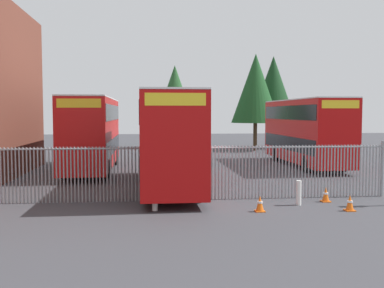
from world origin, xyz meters
name	(u,v)px	position (x,y,z in m)	size (l,w,h in m)	color
ground_plane	(185,173)	(0.00, 8.00, 0.00)	(100.00, 100.00, 0.00)	#3D3D42
palisade_fence	(195,171)	(-0.30, 0.00, 1.18)	(16.09, 0.14, 2.35)	gray
double_decker_bus_near_gate	(168,137)	(-1.23, 3.06, 2.42)	(2.54, 10.81, 4.42)	#B70C0C
double_decker_bus_behind_fence_left	(305,130)	(8.30, 11.03, 2.42)	(2.54, 10.81, 4.42)	#B70C0C
double_decker_bus_behind_fence_right	(92,131)	(-5.48, 9.76, 2.42)	(2.54, 10.81, 4.42)	red
bollard_near_left	(155,198)	(-1.95, -1.84, 0.47)	(0.20, 0.20, 0.95)	silver
bollard_center_front	(299,193)	(3.54, -1.45, 0.47)	(0.20, 0.20, 0.95)	silver
traffic_cone_by_gate	(260,204)	(1.78, -2.41, 0.29)	(0.34, 0.34, 0.59)	orange
traffic_cone_mid_forecourt	(326,195)	(4.83, -0.93, 0.29)	(0.34, 0.34, 0.59)	orange
traffic_cone_near_kerb	(350,203)	(5.03, -2.62, 0.29)	(0.34, 0.34, 0.59)	orange
tree_tall_back	(256,88)	(8.01, 23.51, 5.82)	(4.51, 4.51, 9.06)	#4C3823
tree_short_side	(273,89)	(10.68, 26.88, 5.92)	(4.68, 4.68, 9.28)	#4C3823
tree_mid_row	(175,95)	(0.74, 28.02, 5.35)	(4.22, 4.22, 8.38)	#4C3823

